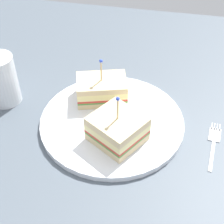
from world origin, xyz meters
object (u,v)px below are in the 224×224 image
(sandwich_half_front, at_px, (102,89))
(sandwich_half_back, at_px, (117,129))
(drink_glass, at_px, (2,81))
(plate, at_px, (112,122))
(fork, at_px, (214,140))

(sandwich_half_front, bearing_deg, sandwich_half_back, 26.42)
(sandwich_half_front, bearing_deg, drink_glass, -80.53)
(plate, bearing_deg, fork, 88.17)
(sandwich_half_front, xyz_separation_m, fork, (0.07, 0.23, -0.03))
(sandwich_half_back, bearing_deg, drink_glass, -106.28)
(sandwich_half_front, height_order, sandwich_half_back, sandwich_half_back)
(sandwich_half_back, distance_m, fork, 0.19)
(sandwich_half_front, bearing_deg, plate, 29.59)
(plate, distance_m, drink_glass, 0.24)
(sandwich_half_front, bearing_deg, fork, 74.06)
(sandwich_half_back, xyz_separation_m, fork, (-0.04, 0.18, -0.04))
(plate, distance_m, sandwich_half_front, 0.08)
(sandwich_half_back, xyz_separation_m, drink_glass, (-0.08, -0.26, 0.01))
(drink_glass, xyz_separation_m, fork, (0.03, 0.44, -0.05))
(sandwich_half_front, distance_m, drink_glass, 0.21)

